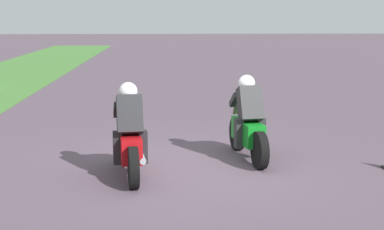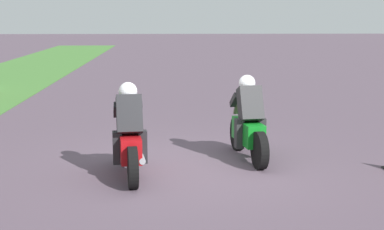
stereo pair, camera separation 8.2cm
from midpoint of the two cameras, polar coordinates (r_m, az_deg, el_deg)
The scene contains 3 objects.
ground_plane at distance 9.88m, azimuth -0.47°, elevation -5.24°, with size 120.00×120.00×0.00m, color #554552.
rider_lane_a at distance 10.41m, azimuth 5.31°, elevation -0.97°, with size 2.04×0.60×1.51m.
rider_lane_b at distance 9.34m, azimuth -6.40°, elevation -2.27°, with size 2.04×0.59×1.51m.
Camera 1 is at (-9.52, 0.36, 2.62)m, focal length 54.25 mm.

